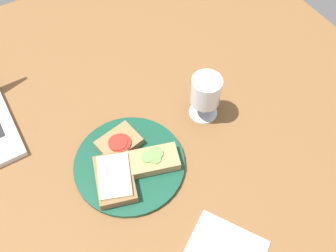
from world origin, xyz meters
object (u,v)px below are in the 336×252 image
(sandwich_with_cucumber, at_px, (152,160))
(sandwich_with_tomato, at_px, (119,143))
(plate, at_px, (129,164))
(sandwich_with_cheese, at_px, (115,178))
(wine_glass, at_px, (206,93))

(sandwich_with_cucumber, bearing_deg, sandwich_with_tomato, 118.83)
(plate, distance_m, sandwich_with_cucumber, 0.06)
(sandwich_with_cheese, distance_m, sandwich_with_tomato, 0.09)
(plate, distance_m, sandwich_with_tomato, 0.05)
(sandwich_with_cheese, height_order, sandwich_with_cucumber, sandwich_with_cheese)
(sandwich_with_cucumber, distance_m, sandwich_with_tomato, 0.09)
(sandwich_with_tomato, bearing_deg, plate, -91.60)
(plate, relative_size, sandwich_with_cucumber, 1.94)
(plate, distance_m, sandwich_with_cheese, 0.06)
(plate, bearing_deg, wine_glass, 9.28)
(sandwich_with_cucumber, xyz_separation_m, wine_glass, (0.18, 0.06, 0.05))
(plate, xyz_separation_m, wine_glass, (0.22, 0.04, 0.07))
(sandwich_with_cheese, relative_size, sandwich_with_tomato, 1.33)
(plate, height_order, sandwich_with_cheese, sandwich_with_cheese)
(sandwich_with_cheese, height_order, sandwich_with_tomato, sandwich_with_cheese)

